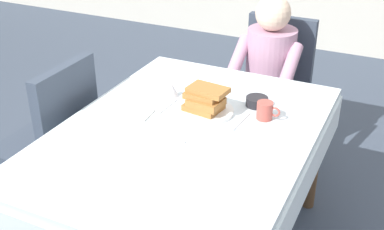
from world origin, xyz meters
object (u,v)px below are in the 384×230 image
(dining_table_main, at_px, (186,147))
(cup_coffee, at_px, (265,111))
(chair_left_side, at_px, (56,134))
(fork_left_of_plate, at_px, (168,106))
(syrup_pitcher, at_px, (171,89))
(spoon_near_edge, at_px, (169,139))
(knife_right_of_plate, at_px, (240,122))
(breakfast_stack, at_px, (205,99))
(chair_diner, at_px, (274,80))
(diner_person, at_px, (268,69))
(plate_breakfast, at_px, (205,111))
(bowl_butter, at_px, (257,101))

(dining_table_main, bearing_deg, cup_coffee, 41.89)
(chair_left_side, xyz_separation_m, fork_left_of_plate, (0.59, 0.18, 0.21))
(syrup_pitcher, bearing_deg, chair_left_side, -152.25)
(dining_table_main, distance_m, spoon_near_edge, 0.14)
(knife_right_of_plate, relative_size, spoon_near_edge, 1.33)
(syrup_pitcher, bearing_deg, dining_table_main, -52.08)
(breakfast_stack, relative_size, fork_left_of_plate, 1.18)
(breakfast_stack, height_order, spoon_near_edge, breakfast_stack)
(cup_coffee, bearing_deg, chair_diner, 103.55)
(chair_diner, bearing_deg, diner_person, 90.00)
(plate_breakfast, bearing_deg, diner_person, 85.72)
(syrup_pitcher, relative_size, fork_left_of_plate, 0.44)
(dining_table_main, xyz_separation_m, syrup_pitcher, (-0.22, 0.29, 0.13))
(cup_coffee, bearing_deg, knife_right_of_plate, -138.34)
(breakfast_stack, distance_m, syrup_pitcher, 0.25)
(dining_table_main, xyz_separation_m, chair_diner, (0.07, 1.17, -0.12))
(knife_right_of_plate, bearing_deg, cup_coffee, -45.02)
(diner_person, bearing_deg, knife_right_of_plate, 98.74)
(fork_left_of_plate, relative_size, knife_right_of_plate, 0.90)
(fork_left_of_plate, bearing_deg, knife_right_of_plate, -87.51)
(knife_right_of_plate, distance_m, spoon_near_edge, 0.36)
(plate_breakfast, bearing_deg, knife_right_of_plate, -6.01)
(fork_left_of_plate, xyz_separation_m, knife_right_of_plate, (0.38, 0.00, 0.00))
(chair_diner, height_order, plate_breakfast, chair_diner)
(chair_left_side, xyz_separation_m, cup_coffee, (1.06, 0.26, 0.25))
(syrup_pitcher, bearing_deg, breakfast_stack, -22.52)
(knife_right_of_plate, bearing_deg, dining_table_main, 135.31)
(fork_left_of_plate, bearing_deg, diner_person, -14.20)
(bowl_butter, relative_size, knife_right_of_plate, 0.55)
(plate_breakfast, bearing_deg, syrup_pitcher, 158.21)
(chair_diner, bearing_deg, breakfast_stack, 86.47)
(breakfast_stack, distance_m, knife_right_of_plate, 0.20)
(diner_person, distance_m, fork_left_of_plate, 0.88)
(bowl_butter, bearing_deg, spoon_near_edge, -116.39)
(dining_table_main, relative_size, knife_right_of_plate, 7.62)
(breakfast_stack, bearing_deg, syrup_pitcher, 157.48)
(knife_right_of_plate, bearing_deg, chair_left_side, 103.64)
(breakfast_stack, bearing_deg, diner_person, 85.80)
(chair_left_side, bearing_deg, dining_table_main, -90.00)
(diner_person, relative_size, breakfast_stack, 5.26)
(chair_left_side, bearing_deg, knife_right_of_plate, -79.68)
(dining_table_main, distance_m, breakfast_stack, 0.25)
(breakfast_stack, bearing_deg, chair_left_side, -166.11)
(chair_left_side, distance_m, bowl_butter, 1.07)
(breakfast_stack, xyz_separation_m, bowl_butter, (0.20, 0.18, -0.05))
(plate_breakfast, height_order, fork_left_of_plate, plate_breakfast)
(diner_person, bearing_deg, breakfast_stack, 85.80)
(diner_person, bearing_deg, bowl_butter, 102.43)
(chair_diner, height_order, breakfast_stack, chair_diner)
(dining_table_main, height_order, chair_diner, chair_diner)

